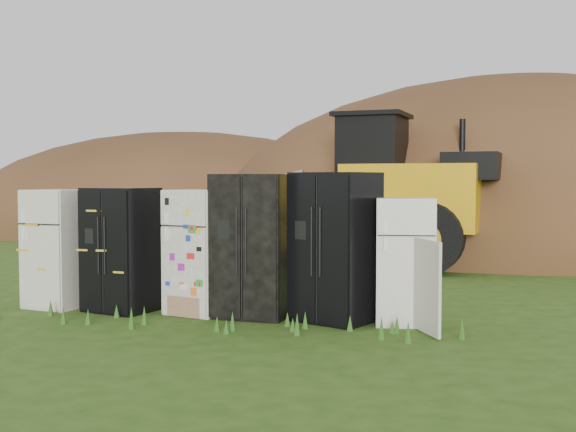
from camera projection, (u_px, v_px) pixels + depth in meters
The scene contains 10 objects.
ground at pixel (231, 315), 9.57m from camera, with size 120.00×120.00×0.00m, color #294713.
fridge_leftmost at pixel (58, 249), 10.14m from camera, with size 0.73×0.70×1.66m, color silver, non-canonical shape.
fridge_black_side at pixel (121, 249), 9.85m from camera, with size 0.88×0.69×1.69m, color black, non-canonical shape.
fridge_sticker at pixel (200, 252), 9.66m from camera, with size 0.74×0.68×1.66m, color silver, non-canonical shape.
fridge_dark_mid at pixel (253, 245), 9.45m from camera, with size 0.96×0.78×1.87m, color black, non-canonical shape.
fridge_black_right at pixel (335, 247), 9.15m from camera, with size 0.94×0.79×1.89m, color black, non-canonical shape.
fridge_open_door at pixel (405, 261), 8.98m from camera, with size 0.71×0.66×1.57m, color silver, non-canonical shape.
wheel_loader at pixel (336, 190), 15.22m from camera, with size 6.52×2.64×3.15m, color orange, non-canonical shape.
dirt_mound_right at pixel (513, 246), 19.42m from camera, with size 16.87×12.37×9.08m, color #432A15.
dirt_mound_left at pixel (182, 229), 25.63m from camera, with size 16.54×12.40×6.89m, color #432A15.
Camera 1 is at (2.97, -9.04, 1.82)m, focal length 45.00 mm.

